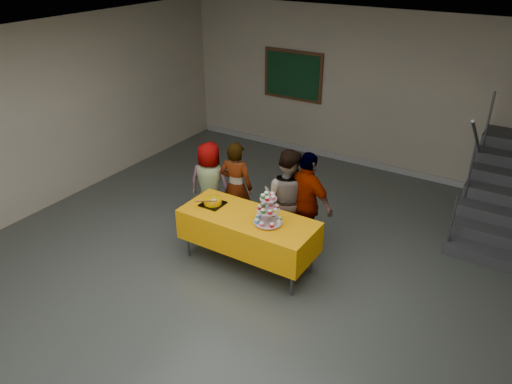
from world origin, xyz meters
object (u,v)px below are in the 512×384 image
Objects in this scene: cupcake_stand at (268,212)px; bear_cake at (213,201)px; schoolchild_c at (287,198)px; staircase at (512,194)px; schoolchild_a at (210,184)px; schoolchild_b at (236,187)px; schoolchild_d at (307,203)px; bake_table at (248,230)px; noticeboard at (293,75)px.

cupcake_stand reaches higher than bear_cake.
schoolchild_c is at bearing 43.93° from bear_cake.
schoolchild_a is at bearing -147.51° from staircase.
schoolchild_b is 1.18m from schoolchild_d.
bake_table is at bearing -131.95° from staircase.
bake_table is at bearing 135.76° from schoolchild_a.
schoolchild_b is (-0.68, 0.72, 0.17)m from bake_table.
bake_table is 0.93m from schoolchild_d.
noticeboard is (-1.52, 4.05, 1.04)m from bake_table.
cupcake_stand is at bearing -128.40° from staircase.
bake_table is 5.25× the size of bear_cake.
schoolchild_a reaches higher than cupcake_stand.
schoolchild_b is at bearing 96.98° from bear_cake.
cupcake_stand is 0.34× the size of noticeboard.
staircase is at bearing 51.60° from cupcake_stand.
schoolchild_d is (0.17, 0.79, -0.19)m from cupcake_stand.
cupcake_stand is 4.52m from noticeboard.
bear_cake is 1.33m from schoolchild_d.
cupcake_stand is at bearing -3.78° from bake_table.
schoolchild_a is 1.05× the size of noticeboard.
bear_cake is at bearing -77.05° from noticeboard.
schoolchild_c is at bearing 100.85° from cupcake_stand.
schoolchild_b is 0.96× the size of schoolchild_c.
bear_cake is 0.24× the size of schoolchild_c.
schoolchild_b is at bearing -145.10° from staircase.
bear_cake is 4.21m from noticeboard.
bear_cake is 1.07m from schoolchild_c.
schoolchild_a is (-1.13, 0.65, 0.13)m from bake_table.
bear_cake is at bearing 49.63° from schoolchild_d.
schoolchild_a is at bearing 149.92° from bake_table.
cupcake_stand is 0.82m from schoolchild_c.
bake_table is 0.66m from bear_cake.
staircase is at bearing 42.55° from bear_cake.
staircase is (2.57, 3.24, -0.46)m from cupcake_stand.
bake_table is 4.45m from noticeboard.
bear_cake is 0.25× the size of schoolchild_b.
bake_table is 4.32m from staircase.
schoolchild_b is at bearing 17.17° from schoolchild_d.
bake_table is at bearing 72.27° from schoolchild_d.
schoolchild_a reaches higher than bake_table.
schoolchild_d reaches higher than bake_table.
schoolchild_b is (-0.09, 0.71, -0.11)m from bear_cake.
noticeboard is at bearing -68.52° from schoolchild_c.
staircase is (2.71, 2.46, -0.27)m from schoolchild_c.
schoolchild_c is 1.16× the size of noticeboard.
staircase is (2.40, 2.45, -0.27)m from schoolchild_d.
noticeboard is at bearing -43.37° from schoolchild_d.
noticeboard reaches higher than cupcake_stand.
bake_table is 1.01m from schoolchild_b.
noticeboard reaches higher than schoolchild_b.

